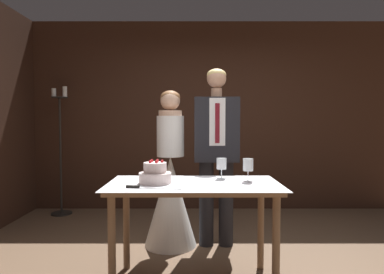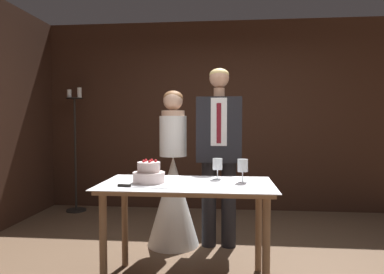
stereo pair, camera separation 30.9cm
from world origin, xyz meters
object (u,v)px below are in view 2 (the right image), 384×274
(bride, at_px, (173,189))
(groom, at_px, (219,147))
(wine_glass_near, at_px, (217,165))
(wine_glass_middle, at_px, (243,167))
(tiered_cake, at_px, (149,174))
(candle_stand, at_px, (75,154))
(cake_knife, at_px, (134,186))
(cake_table, at_px, (187,196))

(bride, distance_m, groom, 0.64)
(wine_glass_near, bearing_deg, wine_glass_middle, -33.63)
(tiered_cake, bearing_deg, candle_stand, 126.86)
(wine_glass_near, bearing_deg, groom, 89.89)
(cake_knife, bearing_deg, wine_glass_middle, 25.98)
(cake_knife, relative_size, candle_stand, 0.23)
(cake_knife, xyz_separation_m, bride, (0.13, 1.05, -0.22))
(wine_glass_near, bearing_deg, tiered_cake, -158.73)
(wine_glass_near, xyz_separation_m, wine_glass_middle, (0.20, -0.13, 0.01))
(cake_table, xyz_separation_m, groom, (0.24, 0.83, 0.32))
(wine_glass_near, relative_size, bride, 0.11)
(bride, bearing_deg, tiered_cake, -94.47)
(bride, relative_size, candle_stand, 0.91)
(groom, bearing_deg, cake_knife, -120.06)
(cake_table, bearing_deg, wine_glass_middle, 8.19)
(cake_knife, distance_m, candle_stand, 2.67)
(tiered_cake, xyz_separation_m, candle_stand, (-1.52, 2.03, -0.06))
(cake_knife, distance_m, wine_glass_near, 0.74)
(groom, bearing_deg, tiered_cake, -122.52)
(groom, bearing_deg, bride, 179.92)
(wine_glass_near, xyz_separation_m, candle_stand, (-2.06, 1.82, -0.11))
(tiered_cake, bearing_deg, cake_knife, -108.43)
(wine_glass_near, xyz_separation_m, bride, (-0.47, 0.64, -0.33))
(cake_knife, distance_m, groom, 1.23)
(wine_glass_middle, distance_m, candle_stand, 2.99)
(groom, bearing_deg, cake_table, -105.85)
(bride, bearing_deg, cake_knife, -97.27)
(bride, bearing_deg, candle_stand, 143.31)
(cake_table, relative_size, wine_glass_middle, 7.26)
(groom, height_order, candle_stand, groom)
(tiered_cake, bearing_deg, wine_glass_middle, 5.83)
(candle_stand, bearing_deg, wine_glass_middle, -40.83)
(cake_knife, bearing_deg, wine_glass_near, 41.20)
(groom, bearing_deg, wine_glass_middle, -75.42)
(wine_glass_near, distance_m, bride, 0.86)
(tiered_cake, xyz_separation_m, groom, (0.54, 0.85, 0.15))
(wine_glass_middle, distance_m, bride, 1.08)
(cake_table, distance_m, groom, 0.93)
(tiered_cake, distance_m, wine_glass_near, 0.58)
(cake_knife, distance_m, wine_glass_middle, 0.86)
(tiered_cake, bearing_deg, wine_glass_near, 21.27)
(cake_knife, xyz_separation_m, wine_glass_middle, (0.81, 0.28, 0.12))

